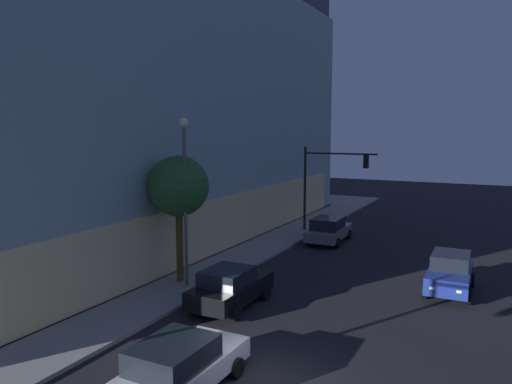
# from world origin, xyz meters

# --- Properties ---
(modern_building) EXTENTS (38.89, 26.89, 20.00)m
(modern_building) POSITION_xyz_m (13.81, 22.16, 9.93)
(modern_building) COLOR #4C4C51
(modern_building) RESTS_ON ground
(traffic_light_far_corner) EXTENTS (0.35, 5.22, 6.02)m
(traffic_light_far_corner) POSITION_xyz_m (20.90, 5.13, 4.22)
(traffic_light_far_corner) COLOR black
(traffic_light_far_corner) RESTS_ON sidewalk_corner
(street_lamp_sidewalk) EXTENTS (0.44, 0.44, 7.75)m
(street_lamp_sidewalk) POSITION_xyz_m (6.27, 7.01, 5.03)
(street_lamp_sidewalk) COLOR #585858
(street_lamp_sidewalk) RESTS_ON sidewalk_corner
(sidewalk_tree) EXTENTS (2.88, 2.88, 6.04)m
(sidewalk_tree) POSITION_xyz_m (6.73, 7.71, 4.70)
(sidewalk_tree) COLOR #51421E
(sidewalk_tree) RESTS_ON sidewalk_corner
(car_white) EXTENTS (4.67, 2.23, 1.60)m
(car_white) POSITION_xyz_m (-1.45, 1.91, 0.81)
(car_white) COLOR silver
(car_white) RESTS_ON ground
(car_black) EXTENTS (4.39, 2.15, 1.68)m
(car_black) POSITION_xyz_m (5.16, 4.03, 0.85)
(car_black) COLOR black
(car_black) RESTS_ON ground
(car_blue) EXTENTS (4.16, 2.06, 1.76)m
(car_blue) POSITION_xyz_m (11.30, -3.98, 0.90)
(car_blue) COLOR navy
(car_blue) RESTS_ON ground
(car_grey) EXTENTS (4.73, 2.32, 1.67)m
(car_grey) POSITION_xyz_m (18.37, 4.15, 0.84)
(car_grey) COLOR slate
(car_grey) RESTS_ON ground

